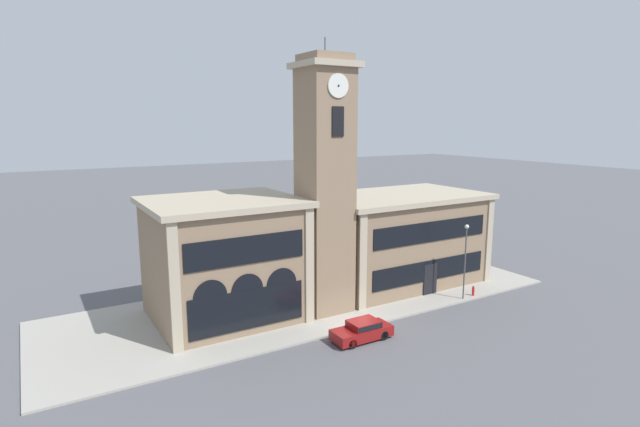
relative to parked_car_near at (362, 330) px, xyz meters
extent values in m
plane|color=#56565B|center=(0.67, 1.57, -0.74)|extent=(300.00, 300.00, 0.00)
cube|color=#A39E93|center=(0.67, 8.62, -0.66)|extent=(43.17, 14.10, 0.15)
cube|color=#897056|center=(0.67, 6.25, 8.88)|extent=(3.61, 3.61, 19.23)
cube|color=tan|center=(0.67, 6.25, 18.72)|extent=(4.31, 4.31, 0.45)
cube|color=#897056|center=(0.67, 6.25, 19.25)|extent=(3.32, 3.32, 0.60)
cylinder|color=#4C4C51|center=(0.67, 6.25, 20.15)|extent=(0.10, 0.10, 1.20)
cylinder|color=silver|center=(0.67, 4.39, 17.12)|extent=(1.75, 0.10, 1.75)
cylinder|color=black|center=(0.67, 4.32, 17.12)|extent=(0.14, 0.04, 0.14)
cylinder|color=silver|center=(2.53, 6.25, 17.12)|extent=(0.10, 1.75, 1.75)
cylinder|color=black|center=(2.60, 6.25, 17.12)|extent=(0.04, 0.14, 0.14)
cube|color=black|center=(0.67, 4.40, 14.54)|extent=(1.01, 0.10, 2.20)
cube|color=#897056|center=(-6.82, 9.05, 3.77)|extent=(10.77, 9.23, 9.03)
cube|color=tan|center=(-6.82, 9.05, 8.51)|extent=(11.47, 9.93, 0.45)
cube|color=tan|center=(-11.86, 4.38, 3.77)|extent=(0.70, 0.16, 9.03)
cube|color=tan|center=(-1.79, 4.38, 3.77)|extent=(0.70, 0.16, 9.03)
cube|color=black|center=(-6.82, 4.40, 5.76)|extent=(8.84, 0.10, 1.99)
cube|color=black|center=(-6.82, 4.40, 1.43)|extent=(8.62, 0.10, 2.89)
cylinder|color=black|center=(-9.52, 4.39, 2.87)|extent=(2.37, 0.06, 2.37)
cylinder|color=black|center=(-6.82, 4.39, 2.87)|extent=(2.37, 0.06, 2.37)
cylinder|color=black|center=(-4.13, 4.39, 2.87)|extent=(2.37, 0.06, 2.37)
cube|color=#897056|center=(10.52, 9.05, 3.32)|extent=(15.48, 9.23, 8.12)
cube|color=tan|center=(10.52, 9.05, 7.61)|extent=(16.18, 9.93, 0.45)
cube|color=tan|center=(3.13, 4.38, 3.32)|extent=(0.70, 0.16, 8.12)
cube|color=tan|center=(17.90, 4.38, 3.32)|extent=(0.70, 0.16, 8.12)
cube|color=black|center=(10.52, 4.40, 5.11)|extent=(12.69, 0.10, 1.79)
cube|color=black|center=(10.52, 4.39, 0.72)|extent=(1.50, 0.12, 2.92)
cube|color=black|center=(10.52, 4.40, 1.60)|extent=(12.69, 0.10, 1.82)
cube|color=maroon|center=(-0.06, 0.00, -0.18)|extent=(4.40, 1.85, 0.74)
cube|color=maroon|center=(0.12, 0.00, 0.43)|extent=(2.11, 1.66, 0.49)
cube|color=black|center=(0.12, 0.00, 0.43)|extent=(2.03, 1.69, 0.37)
cylinder|color=black|center=(-1.42, -0.81, -0.40)|extent=(0.67, 0.22, 0.67)
cylinder|color=black|center=(-1.42, 0.81, -0.40)|extent=(0.67, 0.22, 0.67)
cylinder|color=black|center=(1.31, -0.81, -0.40)|extent=(0.67, 0.22, 0.67)
cylinder|color=black|center=(1.31, 0.81, -0.40)|extent=(0.67, 0.22, 0.67)
cylinder|color=#4C4C51|center=(12.17, 2.00, 2.51)|extent=(0.12, 0.12, 6.21)
sphere|color=silver|center=(12.17, 2.00, 5.80)|extent=(0.36, 0.36, 0.36)
cylinder|color=red|center=(13.54, 2.12, -0.24)|extent=(0.22, 0.22, 0.70)
sphere|color=red|center=(13.54, 2.12, 0.19)|extent=(0.19, 0.19, 0.19)
camera|label=1|loc=(-19.63, -27.00, 14.57)|focal=28.00mm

